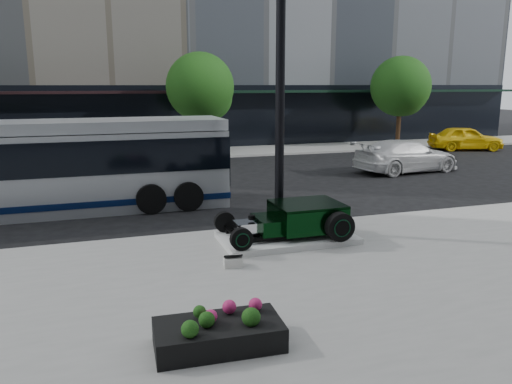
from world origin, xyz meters
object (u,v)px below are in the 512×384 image
object	(u,v)px
lamppost	(280,92)
flower_planter	(218,332)
hot_rod	(299,218)
transit_bus	(37,167)
yellow_taxi	(466,138)
white_sedan	(406,156)

from	to	relation	value
lamppost	flower_planter	bearing A→B (deg)	-119.10
hot_rod	transit_bus	distance (m)	8.75
flower_planter	yellow_taxi	world-z (taller)	yellow_taxi
yellow_taxi	white_sedan	bearing A→B (deg)	142.45
lamppost	yellow_taxi	distance (m)	22.13
lamppost	yellow_taxi	size ratio (longest dim) A/B	1.83
white_sedan	yellow_taxi	xyz separation A→B (m)	(8.23, 5.64, -0.01)
flower_planter	yellow_taxi	bearing A→B (deg)	42.29
flower_planter	white_sedan	bearing A→B (deg)	46.63
lamppost	transit_bus	xyz separation A→B (m)	(-6.45, 4.69, -2.36)
white_sedan	hot_rod	bearing A→B (deg)	126.86
flower_planter	white_sedan	distance (m)	17.99
hot_rod	transit_bus	bearing A→B (deg)	139.74
hot_rod	lamppost	bearing A→B (deg)	102.09
lamppost	flower_planter	xyz separation A→B (m)	(-3.08, -5.53, -3.49)
lamppost	yellow_taxi	xyz separation A→B (m)	(17.50, 13.19, -3.09)
transit_bus	yellow_taxi	distance (m)	25.42
transit_bus	yellow_taxi	xyz separation A→B (m)	(23.95, 8.50, -0.74)
transit_bus	yellow_taxi	bearing A→B (deg)	19.54
transit_bus	yellow_taxi	world-z (taller)	transit_bus
yellow_taxi	hot_rod	bearing A→B (deg)	147.25
flower_planter	transit_bus	world-z (taller)	transit_bus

